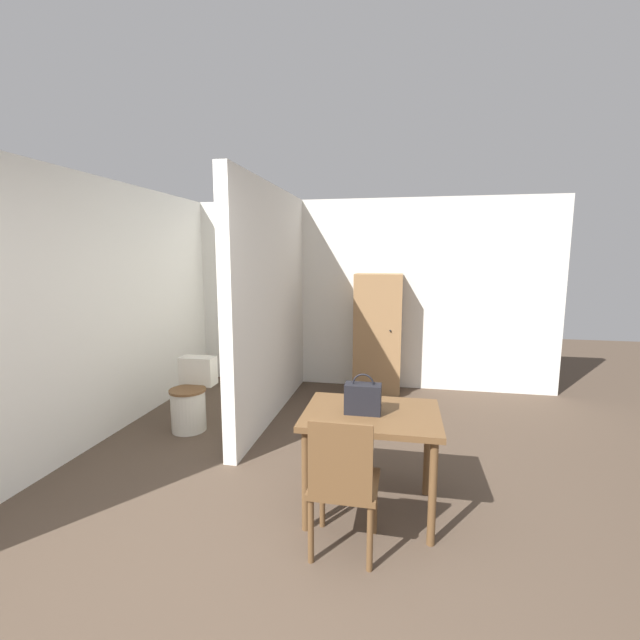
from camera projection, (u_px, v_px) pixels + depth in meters
ground_plane at (257, 620)px, 2.10m from camera, size 16.00×16.00×0.00m
wall_back at (352, 294)px, 5.79m from camera, size 5.28×0.12×2.50m
wall_left at (108, 308)px, 4.23m from camera, size 0.12×4.94×2.50m
partition_wall at (271, 303)px, 4.66m from camera, size 0.12×2.49×2.50m
dining_table at (371, 426)px, 2.90m from camera, size 0.91×0.70×0.72m
wooden_chair at (343, 481)px, 2.49m from camera, size 0.41×0.41×0.87m
toilet at (191, 399)px, 4.39m from camera, size 0.36×0.51×0.71m
handbag at (363, 398)px, 2.85m from camera, size 0.24×0.12×0.27m
wooden_cabinet at (378, 333)px, 5.53m from camera, size 0.60×0.42×1.54m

